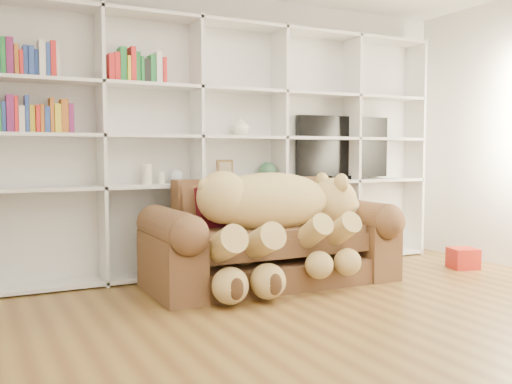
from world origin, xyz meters
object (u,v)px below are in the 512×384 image
teddy_bear (276,213)px  tv (343,148)px  gift_box (463,258)px  sofa (270,244)px

teddy_bear → tv: (1.29, 0.86, 0.56)m
teddy_bear → gift_box: bearing=-2.2°
gift_box → tv: size_ratio=0.22×
sofa → teddy_bear: 0.35m
teddy_bear → tv: bearing=35.3°
gift_box → tv: 1.66m
gift_box → tv: (-0.76, 1.00, 1.10)m
sofa → tv: size_ratio=1.91×
teddy_bear → sofa: bearing=77.7°
sofa → teddy_bear: (-0.05, -0.18, 0.30)m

